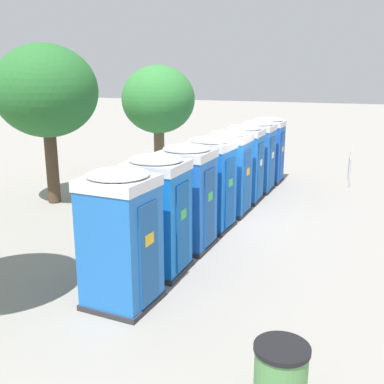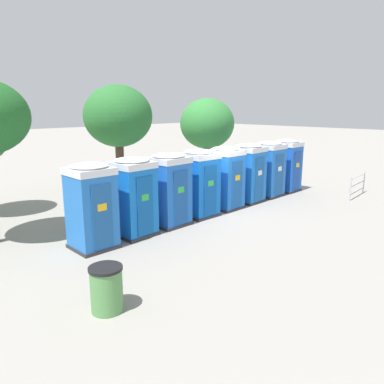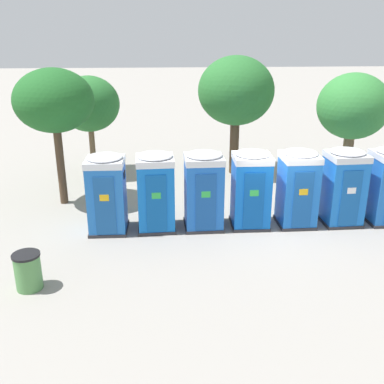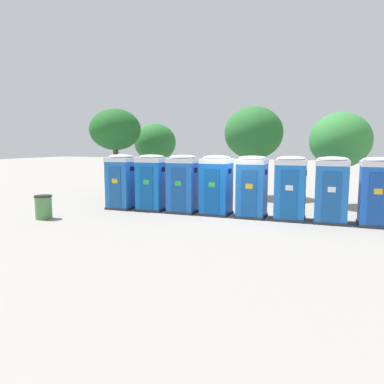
{
  "view_description": "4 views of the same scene",
  "coord_description": "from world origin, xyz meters",
  "px_view_note": "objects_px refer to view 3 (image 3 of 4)",
  "views": [
    {
      "loc": [
        -11.74,
        -4.28,
        4.1
      ],
      "look_at": [
        -2.07,
        0.01,
        1.35
      ],
      "focal_mm": 42.0,
      "sensor_mm": 36.0,
      "label": 1
    },
    {
      "loc": [
        -10.63,
        -9.49,
        4.09
      ],
      "look_at": [
        -1.19,
        0.02,
        1.0
      ],
      "focal_mm": 35.0,
      "sensor_mm": 36.0,
      "label": 2
    },
    {
      "loc": [
        -3.54,
        -13.36,
        6.21
      ],
      "look_at": [
        -2.67,
        -0.0,
        1.24
      ],
      "focal_mm": 42.0,
      "sensor_mm": 36.0,
      "label": 3
    },
    {
      "loc": [
        4.01,
        -15.01,
        2.99
      ],
      "look_at": [
        -1.86,
        0.01,
        0.93
      ],
      "focal_mm": 35.0,
      "sensor_mm": 36.0,
      "label": 4
    }
  ],
  "objects_px": {
    "portapotty_3": "(251,189)",
    "portapotty_1": "(156,191)",
    "street_tree_0": "(353,107)",
    "street_tree_1": "(236,91)",
    "street_tree_2": "(89,104)",
    "portapotty_2": "(204,190)",
    "portapotty_5": "(343,186)",
    "portapotty_0": "(107,193)",
    "street_tree_3": "(54,101)",
    "portapotty_4": "(298,188)",
    "trash_can": "(28,271)"
  },
  "relations": [
    {
      "from": "street_tree_1",
      "to": "street_tree_2",
      "type": "height_order",
      "value": "street_tree_1"
    },
    {
      "from": "portapotty_4",
      "to": "street_tree_3",
      "type": "bearing_deg",
      "value": 163.1
    },
    {
      "from": "street_tree_3",
      "to": "street_tree_1",
      "type": "bearing_deg",
      "value": 25.35
    },
    {
      "from": "portapotty_0",
      "to": "portapotty_3",
      "type": "height_order",
      "value": "same"
    },
    {
      "from": "portapotty_0",
      "to": "street_tree_2",
      "type": "relative_size",
      "value": 0.59
    },
    {
      "from": "street_tree_0",
      "to": "trash_can",
      "type": "bearing_deg",
      "value": -145.73
    },
    {
      "from": "street_tree_2",
      "to": "portapotty_5",
      "type": "bearing_deg",
      "value": -33.32
    },
    {
      "from": "portapotty_4",
      "to": "portapotty_5",
      "type": "bearing_deg",
      "value": 1.12
    },
    {
      "from": "portapotty_0",
      "to": "trash_can",
      "type": "relative_size",
      "value": 2.65
    },
    {
      "from": "portapotty_4",
      "to": "street_tree_2",
      "type": "relative_size",
      "value": 0.59
    },
    {
      "from": "street_tree_1",
      "to": "portapotty_3",
      "type": "bearing_deg",
      "value": -93.36
    },
    {
      "from": "street_tree_0",
      "to": "street_tree_3",
      "type": "height_order",
      "value": "street_tree_3"
    },
    {
      "from": "portapotty_3",
      "to": "street_tree_3",
      "type": "bearing_deg",
      "value": 159.49
    },
    {
      "from": "portapotty_1",
      "to": "portapotty_3",
      "type": "height_order",
      "value": "same"
    },
    {
      "from": "portapotty_3",
      "to": "portapotty_1",
      "type": "bearing_deg",
      "value": -179.42
    },
    {
      "from": "portapotty_3",
      "to": "trash_can",
      "type": "distance_m",
      "value": 7.13
    },
    {
      "from": "trash_can",
      "to": "portapotty_2",
      "type": "bearing_deg",
      "value": 35.89
    },
    {
      "from": "portapotty_5",
      "to": "street_tree_3",
      "type": "height_order",
      "value": "street_tree_3"
    },
    {
      "from": "portapotty_1",
      "to": "trash_can",
      "type": "height_order",
      "value": "portapotty_1"
    },
    {
      "from": "trash_can",
      "to": "portapotty_4",
      "type": "bearing_deg",
      "value": 23.72
    },
    {
      "from": "portapotty_5",
      "to": "portapotty_0",
      "type": "bearing_deg",
      "value": -179.01
    },
    {
      "from": "street_tree_3",
      "to": "street_tree_0",
      "type": "bearing_deg",
      "value": 8.39
    },
    {
      "from": "street_tree_2",
      "to": "trash_can",
      "type": "distance_m",
      "value": 9.67
    },
    {
      "from": "portapotty_5",
      "to": "street_tree_0",
      "type": "bearing_deg",
      "value": 66.64
    },
    {
      "from": "portapotty_4",
      "to": "street_tree_0",
      "type": "distance_m",
      "value": 5.59
    },
    {
      "from": "portapotty_1",
      "to": "street_tree_2",
      "type": "distance_m",
      "value": 6.81
    },
    {
      "from": "trash_can",
      "to": "portapotty_1",
      "type": "bearing_deg",
      "value": 46.96
    },
    {
      "from": "portapotty_0",
      "to": "street_tree_2",
      "type": "bearing_deg",
      "value": 102.2
    },
    {
      "from": "portapotty_4",
      "to": "street_tree_0",
      "type": "xyz_separation_m",
      "value": [
        3.29,
        4.12,
        1.87
      ]
    },
    {
      "from": "portapotty_2",
      "to": "portapotty_4",
      "type": "distance_m",
      "value": 3.06
    },
    {
      "from": "portapotty_3",
      "to": "street_tree_0",
      "type": "bearing_deg",
      "value": 40.44
    },
    {
      "from": "portapotty_2",
      "to": "portapotty_3",
      "type": "bearing_deg",
      "value": 0.74
    },
    {
      "from": "portapotty_1",
      "to": "portapotty_3",
      "type": "distance_m",
      "value": 3.06
    },
    {
      "from": "portapotty_2",
      "to": "portapotty_3",
      "type": "relative_size",
      "value": 1.0
    },
    {
      "from": "portapotty_3",
      "to": "street_tree_3",
      "type": "relative_size",
      "value": 0.52
    },
    {
      "from": "portapotty_4",
      "to": "trash_can",
      "type": "distance_m",
      "value": 8.49
    },
    {
      "from": "portapotty_4",
      "to": "street_tree_2",
      "type": "bearing_deg",
      "value": 141.45
    },
    {
      "from": "portapotty_3",
      "to": "street_tree_0",
      "type": "height_order",
      "value": "street_tree_0"
    },
    {
      "from": "portapotty_5",
      "to": "portapotty_1",
      "type": "bearing_deg",
      "value": -179.51
    },
    {
      "from": "portapotty_4",
      "to": "portapotty_3",
      "type": "bearing_deg",
      "value": 179.71
    },
    {
      "from": "portapotty_1",
      "to": "street_tree_1",
      "type": "height_order",
      "value": "street_tree_1"
    },
    {
      "from": "street_tree_2",
      "to": "trash_can",
      "type": "bearing_deg",
      "value": -92.01
    },
    {
      "from": "portapotty_5",
      "to": "trash_can",
      "type": "distance_m",
      "value": 9.92
    },
    {
      "from": "portapotty_2",
      "to": "portapotty_3",
      "type": "distance_m",
      "value": 1.53
    },
    {
      "from": "portapotty_2",
      "to": "street_tree_0",
      "type": "distance_m",
      "value": 7.8
    },
    {
      "from": "portapotty_2",
      "to": "portapotty_4",
      "type": "xyz_separation_m",
      "value": [
        3.06,
        0.01,
        0.0
      ]
    },
    {
      "from": "portapotty_5",
      "to": "street_tree_1",
      "type": "distance_m",
      "value": 6.69
    },
    {
      "from": "portapotty_0",
      "to": "portapotty_1",
      "type": "relative_size",
      "value": 1.0
    },
    {
      "from": "street_tree_2",
      "to": "portapotty_0",
      "type": "bearing_deg",
      "value": -77.8
    },
    {
      "from": "street_tree_2",
      "to": "street_tree_3",
      "type": "distance_m",
      "value": 3.58
    }
  ]
}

